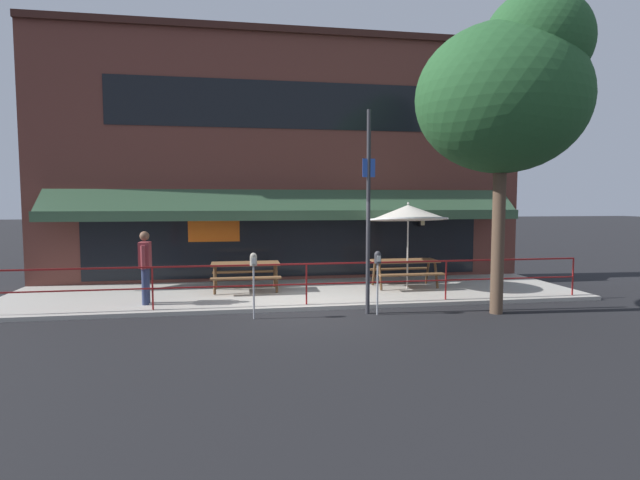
% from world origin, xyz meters
% --- Properties ---
extents(ground_plane, '(120.00, 120.00, 0.00)m').
position_xyz_m(ground_plane, '(0.00, 0.00, 0.00)').
color(ground_plane, black).
extents(patio_deck, '(15.00, 4.00, 0.10)m').
position_xyz_m(patio_deck, '(0.00, 2.00, 0.05)').
color(patio_deck, '#ADA89E').
rests_on(patio_deck, ground).
extents(restaurant_building, '(15.00, 1.60, 7.65)m').
position_xyz_m(restaurant_building, '(0.00, 4.22, 3.80)').
color(restaurant_building, brown).
rests_on(restaurant_building, ground).
extents(patio_railing, '(13.84, 0.04, 0.97)m').
position_xyz_m(patio_railing, '(0.00, 0.30, 0.80)').
color(patio_railing, maroon).
rests_on(patio_railing, patio_deck).
extents(picnic_table_left, '(1.80, 1.42, 0.76)m').
position_xyz_m(picnic_table_left, '(-1.37, 2.25, 0.71)').
color(picnic_table_left, brown).
rests_on(picnic_table_left, patio_deck).
extents(picnic_table_centre, '(1.80, 1.42, 0.76)m').
position_xyz_m(picnic_table_centre, '(3.03, 2.13, 0.71)').
color(picnic_table_centre, brown).
rests_on(picnic_table_centre, patio_deck).
extents(patio_umbrella_centre, '(2.14, 2.14, 2.38)m').
position_xyz_m(patio_umbrella_centre, '(3.03, 1.91, 2.18)').
color(patio_umbrella_centre, '#B7B2A8').
rests_on(patio_umbrella_centre, patio_deck).
extents(pedestrian_walking, '(0.24, 0.62, 1.71)m').
position_xyz_m(pedestrian_walking, '(-3.71, 0.96, 1.06)').
color(pedestrian_walking, navy).
rests_on(pedestrian_walking, patio_deck).
extents(parking_meter_near, '(0.15, 0.16, 1.42)m').
position_xyz_m(parking_meter_near, '(-1.25, -0.53, 1.15)').
color(parking_meter_near, gray).
rests_on(parking_meter_near, ground).
extents(parking_meter_far, '(0.15, 0.16, 1.42)m').
position_xyz_m(parking_meter_far, '(1.45, -0.61, 1.15)').
color(parking_meter_far, gray).
rests_on(parking_meter_far, ground).
extents(street_sign_pole, '(0.28, 0.09, 4.49)m').
position_xyz_m(street_sign_pole, '(1.27, -0.45, 2.30)').
color(street_sign_pole, '#2D2D33').
rests_on(street_sign_pole, ground).
extents(street_tree_curbside, '(3.77, 3.40, 6.89)m').
position_xyz_m(street_tree_curbside, '(4.23, -0.97, 4.92)').
color(street_tree_curbside, brown).
rests_on(street_tree_curbside, ground).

